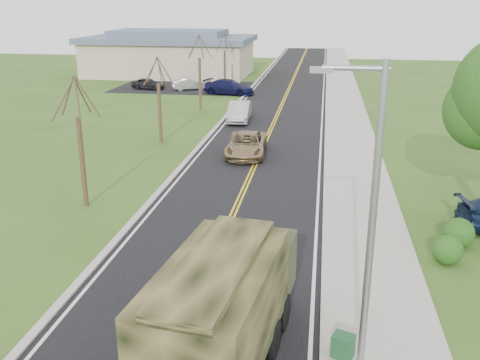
% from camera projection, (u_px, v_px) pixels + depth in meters
% --- Properties ---
extents(ground, '(160.00, 160.00, 0.00)m').
position_uv_depth(ground, '(173.00, 350.00, 14.72)').
color(ground, '#32501A').
rests_on(ground, ground).
extents(road, '(8.00, 120.00, 0.01)m').
position_uv_depth(road, '(284.00, 99.00, 52.18)').
color(road, black).
rests_on(road, ground).
extents(curb_right, '(0.30, 120.00, 0.12)m').
position_uv_depth(curb_right, '(327.00, 100.00, 51.55)').
color(curb_right, '#9E998E').
rests_on(curb_right, ground).
extents(sidewalk_right, '(3.20, 120.00, 0.10)m').
position_uv_depth(sidewalk_right, '(346.00, 100.00, 51.30)').
color(sidewalk_right, '#9E998E').
rests_on(sidewalk_right, ground).
extents(curb_left, '(0.30, 120.00, 0.10)m').
position_uv_depth(curb_left, '(242.00, 98.00, 52.77)').
color(curb_left, '#9E998E').
rests_on(curb_left, ground).
extents(street_light, '(1.65, 0.22, 8.00)m').
position_uv_depth(street_light, '(368.00, 219.00, 12.12)').
color(street_light, gray).
rests_on(street_light, ground).
extents(bare_tree_a, '(1.93, 2.26, 6.08)m').
position_uv_depth(bare_tree_a, '(81.00, 152.00, 24.27)').
color(bare_tree_a, '#38281C').
rests_on(bare_tree_a, ground).
extents(bare_tree_b, '(1.83, 2.14, 5.73)m').
position_uv_depth(bare_tree_b, '(159.00, 106.00, 35.56)').
color(bare_tree_b, '#38281C').
rests_on(bare_tree_b, ground).
extents(bare_tree_c, '(2.04, 2.39, 6.42)m').
position_uv_depth(bare_tree_c, '(200.00, 77.00, 46.70)').
color(bare_tree_c, '#38281C').
rests_on(bare_tree_c, ground).
extents(bare_tree_d, '(1.88, 2.20, 5.91)m').
position_uv_depth(bare_tree_d, '(225.00, 65.00, 58.01)').
color(bare_tree_d, '#38281C').
rests_on(bare_tree_d, ground).
extents(commercial_building, '(25.50, 21.50, 5.65)m').
position_uv_depth(commercial_building, '(170.00, 54.00, 68.63)').
color(commercial_building, tan).
rests_on(commercial_building, ground).
extents(military_truck, '(3.22, 7.14, 3.44)m').
position_uv_depth(military_truck, '(225.00, 302.00, 13.39)').
color(military_truck, black).
rests_on(military_truck, ground).
extents(suv_champagne, '(2.56, 5.14, 1.40)m').
position_uv_depth(suv_champagne, '(246.00, 144.00, 33.04)').
color(suv_champagne, '#907651').
rests_on(suv_champagne, ground).
extents(sedan_silver, '(1.91, 4.74, 1.53)m').
position_uv_depth(sedan_silver, '(239.00, 112.00, 42.46)').
color(sedan_silver, silver).
rests_on(sedan_silver, ground).
extents(utility_box_far, '(0.67, 0.61, 0.65)m').
position_uv_depth(utility_box_far, '(343.00, 346.00, 14.19)').
color(utility_box_far, '#1A4A26').
rests_on(utility_box_far, sidewalk_right).
extents(lot_car_dark, '(3.83, 2.19, 1.23)m').
position_uv_depth(lot_car_dark, '(148.00, 84.00, 57.83)').
color(lot_car_dark, black).
rests_on(lot_car_dark, ground).
extents(lot_car_silver, '(4.01, 2.75, 1.25)m').
position_uv_depth(lot_car_silver, '(190.00, 84.00, 57.56)').
color(lot_car_silver, silver).
rests_on(lot_car_silver, ground).
extents(lot_car_navy, '(5.54, 3.25, 1.51)m').
position_uv_depth(lot_car_navy, '(229.00, 87.00, 54.66)').
color(lot_car_navy, '#0F1038').
rests_on(lot_car_navy, ground).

